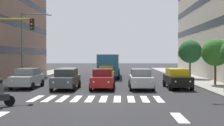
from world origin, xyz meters
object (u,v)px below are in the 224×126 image
(car_0, at_px, (177,78))
(bus_behind_traffic, at_px, (109,63))
(street_tree_1, at_px, (215,52))
(car_3, at_px, (66,79))
(car_2, at_px, (103,79))
(motorcycle_with_rider, at_px, (0,95))
(car_1, at_px, (141,79))
(street_lamp_left, at_px, (217,32))
(street_tree_2, at_px, (190,52))
(car_row2_0, at_px, (107,73))
(street_lamp_right, at_px, (27,39))
(car_4, at_px, (28,78))

(car_0, relative_size, bus_behind_traffic, 0.42)
(car_0, xyz_separation_m, street_tree_1, (-3.90, -1.85, 2.26))
(street_tree_1, bearing_deg, car_3, 11.50)
(car_2, distance_m, motorcycle_with_rider, 10.04)
(car_1, xyz_separation_m, street_lamp_left, (-5.23, 3.54, 3.65))
(car_2, height_order, motorcycle_with_rider, car_2)
(motorcycle_with_rider, distance_m, street_tree_2, 23.91)
(car_2, xyz_separation_m, car_row2_0, (0.09, -8.27, 0.00))
(street_tree_1, bearing_deg, street_lamp_right, -10.83)
(car_0, bearing_deg, street_lamp_left, 116.32)
(motorcycle_with_rider, xyz_separation_m, street_lamp_right, (3.39, -14.63, 4.03))
(car_4, distance_m, street_tree_1, 17.28)
(car_3, height_order, street_lamp_right, street_lamp_right)
(car_row2_0, distance_m, street_lamp_left, 15.01)
(car_row2_0, bearing_deg, car_0, 130.34)
(street_tree_1, bearing_deg, car_1, 18.68)
(car_0, distance_m, car_2, 6.46)
(car_2, relative_size, street_tree_1, 1.04)
(car_1, bearing_deg, car_3, 3.01)
(car_row2_0, height_order, street_lamp_left, street_lamp_left)
(street_lamp_right, height_order, street_tree_1, street_lamp_right)
(car_4, xyz_separation_m, street_lamp_right, (1.90, -5.48, 3.79))
(car_0, height_order, motorcycle_with_rider, car_0)
(car_2, relative_size, street_tree_2, 0.97)
(car_2, height_order, street_lamp_right, street_lamp_right)
(street_lamp_left, bearing_deg, street_lamp_right, -29.28)
(street_tree_1, bearing_deg, car_row2_0, -29.26)
(car_2, bearing_deg, car_0, -174.87)
(street_tree_1, bearing_deg, car_2, 13.20)
(car_3, distance_m, bus_behind_traffic, 14.22)
(car_0, bearing_deg, bus_behind_traffic, -63.58)
(car_2, bearing_deg, car_3, 5.69)
(car_2, height_order, street_tree_2, street_tree_2)
(car_2, distance_m, car_4, 6.72)
(car_2, distance_m, street_lamp_right, 11.16)
(car_1, bearing_deg, car_4, -3.09)
(car_row2_0, distance_m, motorcycle_with_rider, 17.61)
(car_4, bearing_deg, motorcycle_with_rider, 99.31)
(motorcycle_with_rider, bearing_deg, car_3, -104.20)
(street_tree_2, bearing_deg, car_2, 44.98)
(street_lamp_right, relative_size, street_tree_1, 1.72)
(car_0, height_order, car_1, same)
(bus_behind_traffic, bearing_deg, street_lamp_right, 41.10)
(car_0, relative_size, car_3, 1.00)
(street_lamp_left, bearing_deg, car_2, -22.55)
(motorcycle_with_rider, distance_m, street_lamp_right, 15.55)
(street_tree_1, distance_m, street_tree_2, 7.42)
(street_lamp_right, bearing_deg, street_lamp_left, 150.72)
(car_row2_0, bearing_deg, street_lamp_left, 125.98)
(car_3, height_order, bus_behind_traffic, bus_behind_traffic)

